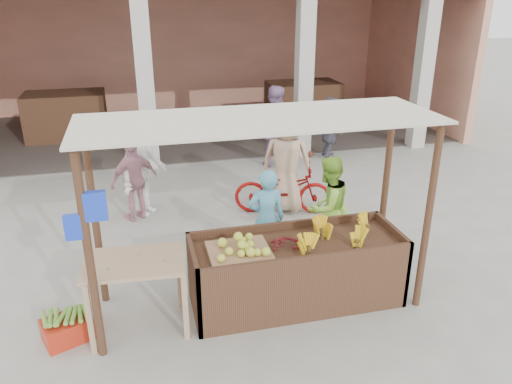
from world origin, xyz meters
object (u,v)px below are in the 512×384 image
object	(u,v)px
side_table	(135,272)
motorcycle	(283,188)
vendor_blue	(266,216)
vendor_green	(328,205)
red_crate	(68,329)
fruit_stall	(296,273)

from	to	relation	value
side_table	motorcycle	size ratio (longest dim) A/B	0.66
vendor_blue	vendor_green	bearing A→B (deg)	-171.11
vendor_green	motorcycle	world-z (taller)	vendor_green
vendor_blue	side_table	bearing A→B (deg)	32.94
side_table	red_crate	bearing A→B (deg)	-174.68
side_table	vendor_blue	size ratio (longest dim) A/B	0.75
fruit_stall	red_crate	xyz separation A→B (m)	(-2.73, -0.10, -0.27)
side_table	vendor_blue	world-z (taller)	vendor_blue
fruit_stall	side_table	size ratio (longest dim) A/B	2.24
side_table	motorcycle	bearing A→B (deg)	50.97
fruit_stall	vendor_blue	xyz separation A→B (m)	(-0.13, 0.94, 0.37)
fruit_stall	red_crate	size ratio (longest dim) A/B	5.04
fruit_stall	motorcycle	bearing A→B (deg)	76.65
vendor_green	vendor_blue	bearing A→B (deg)	-20.89
vendor_green	motorcycle	xyz separation A→B (m)	(-0.18, 1.59, -0.34)
side_table	red_crate	distance (m)	1.01
motorcycle	side_table	bearing A→B (deg)	153.20
vendor_blue	motorcycle	xyz separation A→B (m)	(0.76, 1.68, -0.31)
motorcycle	fruit_stall	bearing A→B (deg)	-176.84
side_table	vendor_green	bearing A→B (deg)	26.61
side_table	motorcycle	distance (m)	3.74
red_crate	motorcycle	bearing A→B (deg)	16.93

